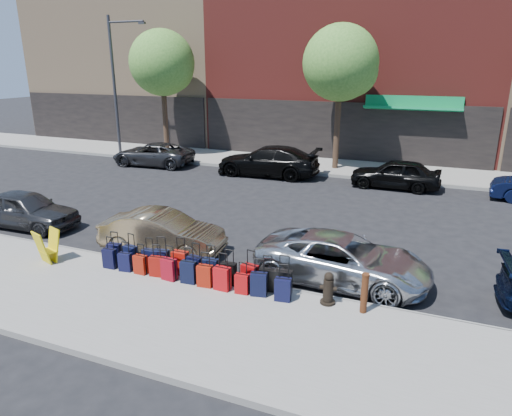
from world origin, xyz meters
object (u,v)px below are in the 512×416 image
at_px(car_far_2, 395,174).
at_px(display_rack, 47,247).
at_px(car_near_2, 343,259).
at_px(car_far_1, 268,161).
at_px(car_near_1, 162,232).
at_px(streetlight, 116,78).
at_px(tree_center, 343,65).
at_px(fire_hydrant, 328,289).
at_px(car_far_0, 153,154).
at_px(car_near_0, 26,209).
at_px(suitcase_front_5, 195,267).
at_px(tree_left, 164,65).
at_px(bollard, 364,293).

bearing_deg(car_far_2, display_rack, -32.46).
height_order(car_near_2, car_far_1, car_far_1).
bearing_deg(car_near_1, streetlight, 36.13).
xyz_separation_m(car_near_1, car_far_2, (5.77, 10.32, 0.06)).
height_order(tree_center, fire_hydrant, tree_center).
xyz_separation_m(fire_hydrant, car_far_0, (-12.84, 11.77, 0.12)).
distance_m(display_rack, car_near_1, 3.20).
bearing_deg(car_near_0, suitcase_front_5, -103.58).
bearing_deg(tree_center, car_near_2, -77.09).
distance_m(suitcase_front_5, car_far_2, 12.41).
distance_m(suitcase_front_5, car_far_1, 12.16).
xyz_separation_m(fire_hydrant, car_near_0, (-11.11, 1.55, 0.14)).
xyz_separation_m(tree_left, tree_center, (10.50, 0.00, 0.00)).
xyz_separation_m(car_near_0, car_near_2, (11.12, 0.01, -0.02)).
bearing_deg(tree_center, car_far_2, -38.31).
height_order(car_far_0, car_far_1, car_far_1).
height_order(suitcase_front_5, car_near_0, car_near_0).
bearing_deg(car_near_0, car_far_2, -50.01).
bearing_deg(car_far_0, streetlight, -122.28).
bearing_deg(display_rack, tree_left, 128.44).
bearing_deg(fire_hydrant, suitcase_front_5, 175.04).
distance_m(display_rack, car_near_2, 8.17).
distance_m(fire_hydrant, car_near_2, 1.56).
bearing_deg(tree_left, car_far_2, -10.46).
distance_m(streetlight, display_rack, 17.13).
relative_size(tree_left, display_rack, 7.76).
bearing_deg(car_near_2, suitcase_front_5, 117.07).
distance_m(display_rack, car_far_0, 13.41).
bearing_deg(streetlight, car_near_2, -36.41).
xyz_separation_m(tree_center, car_near_1, (-2.57, -12.85, -4.79)).
bearing_deg(tree_left, tree_center, 0.00).
relative_size(tree_center, fire_hydrant, 9.18).
distance_m(tree_left, tree_center, 10.50).
height_order(bollard, car_near_0, car_near_0).
bearing_deg(car_far_1, tree_left, -110.10).
bearing_deg(bollard, car_near_1, 166.12).
bearing_deg(suitcase_front_5, fire_hydrant, 6.75).
distance_m(bollard, display_rack, 8.71).
xyz_separation_m(suitcase_front_5, fire_hydrant, (3.52, 0.01, 0.06)).
distance_m(tree_left, bollard, 20.83).
bearing_deg(car_far_2, streetlight, -95.61).
relative_size(bollard, car_near_0, 0.25).
xyz_separation_m(tree_left, car_near_0, (2.31, -12.78, -4.76)).
bearing_deg(streetlight, tree_center, 2.98).
bearing_deg(suitcase_front_5, display_rack, -164.67).
height_order(suitcase_front_5, car_far_0, car_far_0).
bearing_deg(car_far_0, car_near_2, 47.07).
relative_size(tree_left, fire_hydrant, 9.18).
distance_m(display_rack, car_near_0, 3.94).
distance_m(car_near_1, car_near_2, 5.49).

